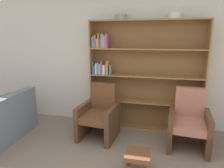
# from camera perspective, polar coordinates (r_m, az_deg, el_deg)

# --- Properties ---
(wall_back) EXTENTS (12.00, 0.06, 2.75)m
(wall_back) POSITION_cam_1_polar(r_m,az_deg,el_deg) (4.08, 6.50, 7.11)
(wall_back) COLOR silver
(wall_back) RESTS_ON ground
(bookshelf) EXTENTS (2.17, 0.30, 2.12)m
(bookshelf) POSITION_cam_1_polar(r_m,az_deg,el_deg) (3.96, 6.97, 2.05)
(bookshelf) COLOR olive
(bookshelf) RESTS_ON ground
(bowl_terracotta) EXTENTS (0.24, 0.24, 0.10)m
(bowl_terracotta) POSITION_cam_1_polar(r_m,az_deg,el_deg) (3.93, 2.65, 18.62)
(bowl_terracotta) COLOR gray
(bowl_terracotta) RESTS_ON bookshelf
(bowl_sage) EXTENTS (0.24, 0.24, 0.11)m
(bowl_sage) POSITION_cam_1_polar(r_m,az_deg,el_deg) (3.87, 17.55, 18.26)
(bowl_sage) COLOR silver
(bowl_sage) RESTS_ON bookshelf
(armchair_leather) EXTENTS (0.70, 0.74, 0.97)m
(armchair_leather) POSITION_cam_1_polar(r_m,az_deg,el_deg) (3.71, -3.60, -8.83)
(armchair_leather) COLOR brown
(armchair_leather) RESTS_ON ground
(armchair_cushioned) EXTENTS (0.70, 0.74, 0.97)m
(armchair_cushioned) POSITION_cam_1_polar(r_m,az_deg,el_deg) (3.61, 21.08, -10.35)
(armchair_cushioned) COLOR brown
(armchair_cushioned) RESTS_ON ground
(footstool) EXTENTS (0.33, 0.33, 0.32)m
(footstool) POSITION_cam_1_polar(r_m,az_deg,el_deg) (2.84, 7.41, -19.85)
(footstool) COLOR brown
(footstool) RESTS_ON ground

